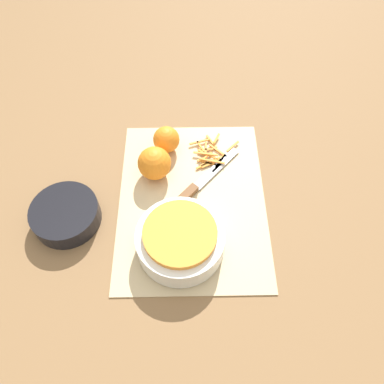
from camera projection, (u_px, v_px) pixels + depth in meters
ground_plane at (192, 200)px, 0.90m from camera, size 4.00×4.00×0.00m
cutting_board at (192, 200)px, 0.89m from camera, size 0.47×0.35×0.01m
bowl_speckled at (180, 240)px, 0.79m from camera, size 0.19×0.19×0.07m
bowl_dark at (66, 215)px, 0.85m from camera, size 0.15×0.15×0.05m
knife at (189, 193)px, 0.89m from camera, size 0.22×0.20×0.02m
orange_left at (166, 140)px, 0.95m from camera, size 0.07×0.07×0.07m
orange_right at (154, 163)px, 0.90m from camera, size 0.08×0.08×0.08m
peel_pile at (211, 154)px, 0.96m from camera, size 0.13×0.13×0.01m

